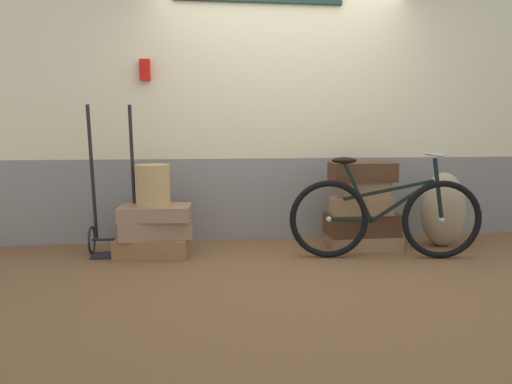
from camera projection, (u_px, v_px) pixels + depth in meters
ground at (295, 261)px, 4.26m from camera, size 8.54×5.20×0.06m
station_building at (281, 108)px, 4.91m from camera, size 6.54×0.74×2.73m
suitcase_0 at (153, 247)px, 4.32m from camera, size 0.69×0.46×0.17m
suitcase_1 at (156, 228)px, 4.32m from camera, size 0.68×0.42×0.17m
suitcase_2 at (156, 213)px, 4.28m from camera, size 0.66×0.42×0.13m
suitcase_3 at (364, 241)px, 4.60m from camera, size 0.69×0.42×0.13m
suitcase_4 at (362, 224)px, 4.59m from camera, size 0.68×0.37×0.21m
suitcase_5 at (361, 206)px, 4.51m from camera, size 0.58×0.31×0.16m
suitcase_6 at (365, 189)px, 4.51m from camera, size 0.47×0.29×0.15m
suitcase_7 at (362, 172)px, 4.50m from camera, size 0.61×0.36×0.18m
wicker_basket at (153, 185)px, 4.27m from camera, size 0.31×0.31×0.37m
luggage_trolley at (114, 219)px, 4.36m from camera, size 0.44×0.35×1.37m
burlap_sack at (443, 209)px, 4.65m from camera, size 0.43×0.37×0.73m
bicycle at (385, 217)px, 4.20m from camera, size 1.69×0.46×0.94m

